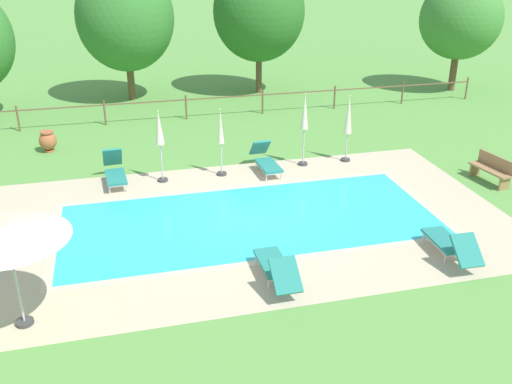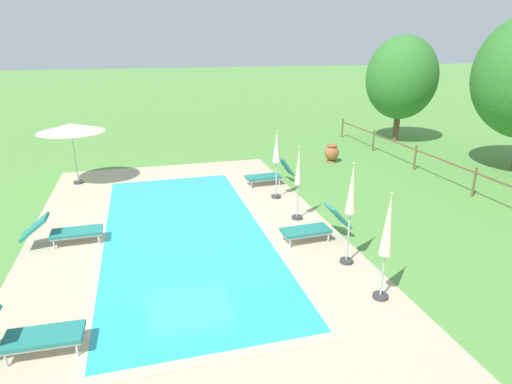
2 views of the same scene
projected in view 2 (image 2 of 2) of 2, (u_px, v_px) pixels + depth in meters
ground_plane at (185, 233)px, 12.02m from camera, size 160.00×160.00×0.00m
pool_deck_paving at (185, 233)px, 12.02m from camera, size 14.28×8.38×0.01m
swimming_pool_water at (185, 233)px, 12.02m from camera, size 10.20×4.30×0.01m
pool_coping_rim at (185, 233)px, 12.02m from camera, size 10.68×4.78×0.01m
sun_lounger_north_near_steps at (315, 227)px, 11.48m from camera, size 0.70×1.93×0.95m
sun_lounger_north_mid at (65, 231)px, 11.26m from camera, size 0.63×2.00×0.85m
sun_lounger_north_far at (270, 174)px, 15.99m from camera, size 0.71×1.85×1.02m
sun_lounger_north_end at (25, 336)px, 7.24m from camera, size 0.67×1.99×0.87m
patio_umbrella_open_foreground at (71, 128)px, 15.52m from camera, size 2.38×2.38×2.31m
patio_umbrella_closed_row_west at (277, 152)px, 14.20m from camera, size 0.32×0.32×2.35m
patio_umbrella_closed_row_mid_west at (298, 174)px, 12.52m from camera, size 0.32×0.32×2.27m
patio_umbrella_closed_row_centre at (388, 232)px, 8.47m from camera, size 0.32×0.32×2.36m
patio_umbrella_closed_row_mid_east at (351, 198)px, 9.85m from camera, size 0.32×0.32×2.52m
terracotta_urn_near_fence at (332, 153)px, 18.95m from camera, size 0.62×0.62×0.78m
tree_east_mid at (402, 78)px, 22.09m from camera, size 3.61×3.61×5.41m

